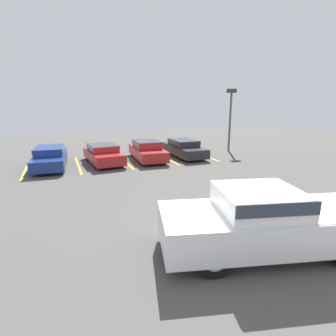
{
  "coord_description": "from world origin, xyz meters",
  "views": [
    {
      "loc": [
        -4.4,
        -5.27,
        3.73
      ],
      "look_at": [
        -0.12,
        5.01,
        1.0
      ],
      "focal_mm": 28.0,
      "sensor_mm": 36.0,
      "label": 1
    }
  ],
  "objects_px": {
    "parked_sedan_b": "(103,153)",
    "parked_sedan_c": "(147,150)",
    "pickup_truck": "(268,220)",
    "parked_sedan_a": "(50,156)",
    "parked_sedan_d": "(184,148)",
    "wheel_stop_curb": "(54,157)",
    "light_post": "(231,111)"
  },
  "relations": [
    {
      "from": "wheel_stop_curb",
      "to": "light_post",
      "type": "bearing_deg",
      "value": -9.78
    },
    {
      "from": "parked_sedan_a",
      "to": "parked_sedan_c",
      "type": "xyz_separation_m",
      "value": [
        6.08,
        -0.15,
        0.04
      ]
    },
    {
      "from": "parked_sedan_d",
      "to": "light_post",
      "type": "height_order",
      "value": "light_post"
    },
    {
      "from": "parked_sedan_a",
      "to": "wheel_stop_curb",
      "type": "relative_size",
      "value": 2.62
    },
    {
      "from": "parked_sedan_a",
      "to": "pickup_truck",
      "type": "bearing_deg",
      "value": 27.63
    },
    {
      "from": "pickup_truck",
      "to": "wheel_stop_curb",
      "type": "distance_m",
      "value": 16.05
    },
    {
      "from": "parked_sedan_b",
      "to": "wheel_stop_curb",
      "type": "relative_size",
      "value": 2.42
    },
    {
      "from": "parked_sedan_b",
      "to": "parked_sedan_d",
      "type": "relative_size",
      "value": 0.95
    },
    {
      "from": "parked_sedan_b",
      "to": "parked_sedan_d",
      "type": "bearing_deg",
      "value": 85.93
    },
    {
      "from": "parked_sedan_c",
      "to": "parked_sedan_d",
      "type": "distance_m",
      "value": 2.82
    },
    {
      "from": "parked_sedan_d",
      "to": "wheel_stop_curb",
      "type": "bearing_deg",
      "value": -107.46
    },
    {
      "from": "parked_sedan_c",
      "to": "parked_sedan_d",
      "type": "height_order",
      "value": "parked_sedan_c"
    },
    {
      "from": "parked_sedan_b",
      "to": "parked_sedan_c",
      "type": "xyz_separation_m",
      "value": [
        2.95,
        -0.06,
        0.05
      ]
    },
    {
      "from": "parked_sedan_d",
      "to": "light_post",
      "type": "distance_m",
      "value": 5.13
    },
    {
      "from": "wheel_stop_curb",
      "to": "parked_sedan_c",
      "type": "bearing_deg",
      "value": -27.18
    },
    {
      "from": "pickup_truck",
      "to": "parked_sedan_c",
      "type": "distance_m",
      "value": 12.16
    },
    {
      "from": "parked_sedan_c",
      "to": "parked_sedan_d",
      "type": "bearing_deg",
      "value": 95.78
    },
    {
      "from": "light_post",
      "to": "wheel_stop_curb",
      "type": "bearing_deg",
      "value": 170.22
    },
    {
      "from": "parked_sedan_d",
      "to": "light_post",
      "type": "relative_size",
      "value": 0.96
    },
    {
      "from": "parked_sedan_b",
      "to": "parked_sedan_d",
      "type": "distance_m",
      "value": 5.77
    },
    {
      "from": "parked_sedan_d",
      "to": "wheel_stop_curb",
      "type": "xyz_separation_m",
      "value": [
        -8.75,
        2.96,
        -0.58
      ]
    },
    {
      "from": "parked_sedan_b",
      "to": "pickup_truck",
      "type": "bearing_deg",
      "value": 5.8
    },
    {
      "from": "pickup_truck",
      "to": "parked_sedan_c",
      "type": "relative_size",
      "value": 1.25
    },
    {
      "from": "parked_sedan_b",
      "to": "parked_sedan_c",
      "type": "bearing_deg",
      "value": 84.56
    },
    {
      "from": "parked_sedan_b",
      "to": "parked_sedan_c",
      "type": "distance_m",
      "value": 2.95
    },
    {
      "from": "parked_sedan_b",
      "to": "parked_sedan_d",
      "type": "xyz_separation_m",
      "value": [
        5.77,
        0.03,
        0.01
      ]
    },
    {
      "from": "parked_sedan_a",
      "to": "parked_sedan_b",
      "type": "height_order",
      "value": "parked_sedan_a"
    },
    {
      "from": "parked_sedan_b",
      "to": "wheel_stop_curb",
      "type": "bearing_deg",
      "value": -139.41
    },
    {
      "from": "pickup_truck",
      "to": "light_post",
      "type": "xyz_separation_m",
      "value": [
        7.99,
        12.91,
        2.32
      ]
    },
    {
      "from": "parked_sedan_a",
      "to": "parked_sedan_b",
      "type": "bearing_deg",
      "value": 92.47
    },
    {
      "from": "parked_sedan_b",
      "to": "parked_sedan_a",
      "type": "bearing_deg",
      "value": -96.14
    },
    {
      "from": "parked_sedan_d",
      "to": "wheel_stop_curb",
      "type": "height_order",
      "value": "parked_sedan_d"
    }
  ]
}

